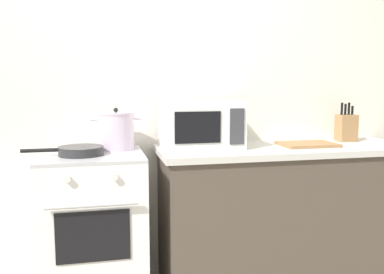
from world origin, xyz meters
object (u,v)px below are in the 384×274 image
frying_pan (80,151)px  cutting_board (307,144)px  stove (94,228)px  knife_block (346,127)px  microwave (200,124)px  stock_pot (116,131)px

frying_pan → cutting_board: size_ratio=1.27×
stove → cutting_board: 1.47m
knife_block → microwave: bearing=-176.7°
frying_pan → cutting_board: frying_pan is taller
knife_block → frying_pan: bearing=-174.1°
stock_pot → cutting_board: (1.24, -0.12, -0.11)m
stock_pot → microwave: 0.53m
stove → frying_pan: (-0.06, -0.05, 0.48)m
stock_pot → knife_block: bearing=0.7°
knife_block → stock_pot: bearing=-179.3°
stove → knife_block: size_ratio=3.33×
stove → knife_block: bearing=4.6°
stove → cutting_board: bearing=0.0°
knife_block → cutting_board: bearing=-159.6°
stove → frying_pan: 0.49m
stock_pot → frying_pan: bearing=-141.5°
stove → microwave: size_ratio=1.84×
frying_pan → knife_block: (1.83, 0.19, 0.07)m
stock_pot → knife_block: size_ratio=1.14×
stove → microwave: bearing=6.6°
stock_pot → knife_block: knife_block is taller
stove → microwave: 0.92m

